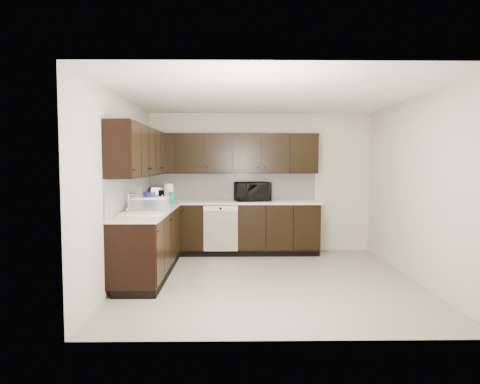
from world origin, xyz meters
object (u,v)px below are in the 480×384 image
sink (145,217)px  storage_bin (150,205)px  toaster_oven (162,194)px  microwave (252,192)px  blue_pitcher (149,201)px

sink → storage_bin: size_ratio=1.73×
sink → toaster_oven: (-0.07, 1.77, 0.18)m
microwave → blue_pitcher: (-1.51, -1.48, -0.04)m
microwave → storage_bin: 2.17m
microwave → toaster_oven: (-1.60, 0.06, -0.05)m
microwave → storage_bin: microwave is taller
microwave → storage_bin: size_ratio=1.27×
storage_bin → blue_pitcher: bearing=106.3°
storage_bin → blue_pitcher: blue_pitcher is taller
toaster_oven → microwave: bearing=-15.8°
microwave → blue_pitcher: microwave is taller
storage_bin → blue_pitcher: (-0.03, 0.12, 0.04)m
sink → blue_pitcher: sink is taller
toaster_oven → blue_pitcher: blue_pitcher is taller
microwave → toaster_oven: 1.60m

